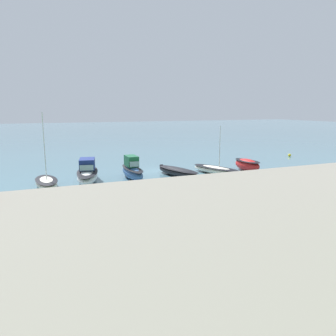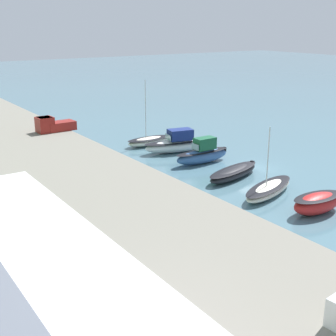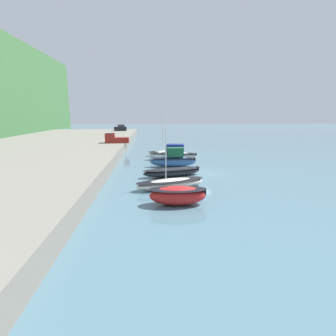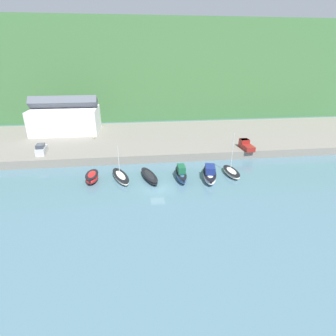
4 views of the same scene
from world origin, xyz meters
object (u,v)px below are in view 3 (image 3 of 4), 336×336
moored_boat_0 (178,195)px  moored_boat_5 (165,153)px  parked_car_1 (120,128)px  moored_boat_1 (171,183)px  pickup_truck_0 (115,139)px  moored_boat_4 (173,154)px  moored_boat_2 (172,172)px  moored_boat_3 (173,160)px

moored_boat_0 → moored_boat_5: (26.13, -0.38, -0.30)m
moored_boat_5 → parked_car_1: (44.08, 12.81, 2.12)m
moored_boat_1 → moored_boat_5: moored_boat_5 is taller
moored_boat_0 → pickup_truck_0: pickup_truck_0 is taller
moored_boat_4 → moored_boat_5: bearing=25.5°
moored_boat_2 → moored_boat_3: (5.81, -0.69, 0.48)m
parked_car_1 → pickup_truck_0: size_ratio=0.92×
moored_boat_0 → moored_boat_3: bearing=-2.6°
moored_boat_2 → moored_boat_4: size_ratio=0.92×
moored_boat_2 → moored_boat_5: 15.75m
moored_boat_3 → parked_car_1: 55.71m
moored_boat_2 → parked_car_1: parked_car_1 is taller
moored_boat_2 → moored_boat_3: bearing=-21.8°
moored_boat_5 → parked_car_1: 45.95m
moored_boat_2 → moored_boat_4: moored_boat_4 is taller
moored_boat_4 → moored_boat_5: moored_boat_5 is taller
moored_boat_5 → pickup_truck_0: moored_boat_5 is taller
moored_boat_2 → parked_car_1: bearing=-2.9°
moored_boat_2 → moored_boat_4: 11.19m
moored_boat_4 → parked_car_1: bearing=27.7°
moored_boat_2 → parked_car_1: 61.22m
moored_boat_4 → pickup_truck_0: 15.86m
moored_boat_1 → moored_boat_4: (16.40, -1.70, 0.46)m
moored_boat_2 → moored_boat_3: size_ratio=1.15×
moored_boat_1 → moored_boat_3: size_ratio=1.16×
moored_boat_4 → moored_boat_5: (4.62, 1.13, -0.44)m
moored_boat_4 → pickup_truck_0: size_ratio=1.76×
moored_boat_2 → moored_boat_5: (15.75, 0.00, -0.01)m
moored_boat_0 → moored_boat_2: bearing=-1.0°
moored_boat_0 → pickup_truck_0: size_ratio=1.04×
moored_boat_1 → moored_boat_2: (5.27, -0.57, 0.03)m
parked_car_1 → moored_boat_1: bearing=-177.2°
moored_boat_1 → moored_boat_4: 16.50m
parked_car_1 → moored_boat_4: bearing=-171.9°
moored_boat_3 → parked_car_1: (54.02, 13.50, 1.64)m
pickup_truck_0 → parked_car_1: bearing=2.4°
moored_boat_1 → moored_boat_3: 11.16m
moored_boat_2 → parked_car_1: size_ratio=1.77×
moored_boat_4 → moored_boat_5: size_ratio=1.04×
moored_boat_1 → moored_boat_5: bearing=-20.3°
moored_boat_4 → moored_boat_0: bearing=-172.3°
moored_boat_1 → moored_boat_2: moored_boat_1 is taller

